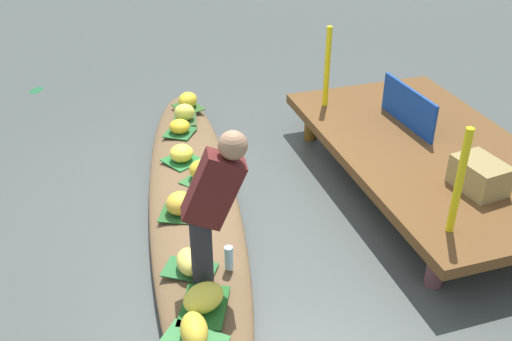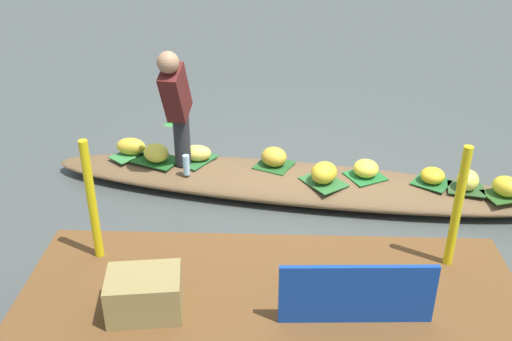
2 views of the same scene
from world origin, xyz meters
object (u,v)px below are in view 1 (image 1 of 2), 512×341
Objects in this scene: banana_bunch_3 at (184,112)px; banana_bunch_6 at (204,170)px; banana_bunch_2 at (188,100)px; banana_bunch_4 at (203,298)px; banana_bunch_8 at (189,262)px; banana_bunch_5 at (182,153)px; vendor_person at (213,201)px; banana_bunch_1 at (179,203)px; produce_crate at (480,175)px; market_banner at (408,107)px; vendor_boat at (194,206)px; banana_bunch_7 at (180,126)px; water_bottle at (229,258)px; banana_bunch_0 at (194,330)px.

banana_bunch_6 is (1.31, -0.09, 0.00)m from banana_bunch_3.
banana_bunch_6 reaches higher than banana_bunch_2.
banana_bunch_8 is (-0.41, -0.01, -0.00)m from banana_bunch_4.
vendor_person reaches higher than banana_bunch_5.
produce_crate reaches higher than banana_bunch_1.
banana_bunch_4 is at bearing -3.36° from banana_bunch_1.
banana_bunch_5 is 2.33m from market_banner.
banana_bunch_8 is (0.98, -0.25, 0.19)m from vendor_boat.
banana_bunch_6 reaches higher than banana_bunch_4.
banana_bunch_3 is 0.31m from banana_bunch_7.
banana_bunch_2 is 3.44m from produce_crate.
banana_bunch_1 is 0.57m from banana_bunch_6.
banana_bunch_4 is (1.40, -0.23, 0.19)m from vendor_boat.
vendor_person is 2.77× the size of produce_crate.
vendor_boat is at bearing -2.95° from banana_bunch_5.
banana_bunch_2 is at bearing 171.85° from vendor_person.
banana_bunch_4 is 0.41m from banana_bunch_8.
banana_bunch_8 is 0.65m from vendor_person.
banana_bunch_3 is at bearing 166.86° from banana_bunch_1.
banana_bunch_1 is at bearing -34.82° from banana_bunch_6.
water_bottle reaches higher than banana_bunch_8.
banana_bunch_0 is 0.71m from banana_bunch_8.
banana_bunch_0 is at bearing -27.44° from vendor_person.
banana_bunch_6 is at bearing -6.73° from banana_bunch_2.
produce_crate reaches higher than banana_bunch_2.
water_bottle is (2.33, -0.09, 0.02)m from banana_bunch_7.
banana_bunch_3 is 0.25× the size of market_banner.
produce_crate is at bearing 38.47° from banana_bunch_3.
banana_bunch_8 is at bearing -18.25° from banana_bunch_6.
vendor_person is (3.01, -0.43, 0.60)m from banana_bunch_2.
produce_crate reaches higher than banana_bunch_8.
banana_bunch_7 is at bearing 170.45° from banana_bunch_0.
banana_bunch_0 is 2.39m from banana_bunch_5.
market_banner reaches higher than produce_crate.
banana_bunch_4 is at bearing -7.37° from banana_bunch_5.
banana_bunch_0 reaches higher than banana_bunch_7.
banana_bunch_4 is 1.11× the size of banana_bunch_6.
water_bottle is at bearing -2.18° from banana_bunch_7.
banana_bunch_0 is at bearing -56.08° from market_banner.
banana_bunch_5 reaches higher than banana_bunch_7.
banana_bunch_1 is at bearing 173.86° from banana_bunch_8.
banana_bunch_8 is (-0.70, 0.12, -0.01)m from banana_bunch_0.
banana_bunch_3 is 2.63m from water_bottle.
banana_bunch_5 is at bearing -9.45° from banana_bunch_7.
banana_bunch_1 is 2.56m from produce_crate.
banana_bunch_2 reaches higher than banana_bunch_5.
banana_bunch_5 is at bearing -174.26° from vendor_boat.
banana_bunch_6 is at bearing 166.53° from banana_bunch_4.
produce_crate is (-0.02, 2.51, 0.29)m from banana_bunch_8.
market_banner is (1.28, 2.06, 0.34)m from banana_bunch_3.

